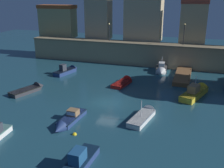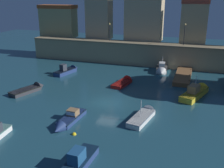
# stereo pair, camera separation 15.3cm
# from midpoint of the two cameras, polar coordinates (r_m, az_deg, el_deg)

# --- Properties ---
(ground_plane) EXTENTS (108.57, 108.57, 0.00)m
(ground_plane) POSITION_cam_midpoint_polar(r_m,az_deg,el_deg) (33.39, -1.13, -4.02)
(ground_plane) COLOR #1E4756
(quay_wall) EXTENTS (44.03, 3.07, 4.19)m
(quay_wall) POSITION_cam_midpoint_polar(r_m,az_deg,el_deg) (50.74, 6.09, 6.44)
(quay_wall) COLOR #9E8966
(quay_wall) RESTS_ON ground
(old_town_backdrop) EXTENTS (44.09, 4.95, 9.43)m
(old_town_backdrop) POSITION_cam_midpoint_polar(r_m,az_deg,el_deg) (53.20, 6.22, 13.39)
(old_town_backdrop) COLOR #989263
(old_town_backdrop) RESTS_ON ground
(pier_dock) EXTENTS (2.40, 9.32, 0.70)m
(pier_dock) POSITION_cam_midpoint_polar(r_m,az_deg,el_deg) (44.37, 14.72, 1.68)
(pier_dock) COLOR brown
(pier_dock) RESTS_ON ground
(quay_lamp_0) EXTENTS (0.32, 0.32, 3.30)m
(quay_lamp_0) POSITION_cam_midpoint_polar(r_m,az_deg,el_deg) (51.62, -0.68, 11.59)
(quay_lamp_0) COLOR black
(quay_lamp_0) RESTS_ON quay_wall
(quay_lamp_1) EXTENTS (0.32, 0.32, 3.72)m
(quay_lamp_1) POSITION_cam_midpoint_polar(r_m,az_deg,el_deg) (49.00, 15.01, 10.85)
(quay_lamp_1) COLOR black
(quay_lamp_1) RESTS_ON quay_wall
(moored_boat_0) EXTENTS (4.03, 7.40, 3.25)m
(moored_boat_0) POSITION_cam_midpoint_polar(r_m,az_deg,el_deg) (37.50, 17.46, -1.46)
(moored_boat_0) COLOR gold
(moored_boat_0) RESTS_ON ground
(moored_boat_1) EXTENTS (2.72, 5.60, 2.10)m
(moored_boat_1) POSITION_cam_midpoint_polar(r_m,az_deg,el_deg) (46.20, -9.47, 2.91)
(moored_boat_1) COLOR navy
(moored_boat_1) RESTS_ON ground
(moored_boat_3) EXTENTS (2.52, 5.87, 2.84)m
(moored_boat_3) POSITION_cam_midpoint_polar(r_m,az_deg,el_deg) (29.81, 6.91, -6.47)
(moored_boat_3) COLOR white
(moored_boat_3) RESTS_ON ground
(moored_boat_4) EXTENTS (1.67, 5.51, 1.55)m
(moored_boat_4) POSITION_cam_midpoint_polar(r_m,az_deg,el_deg) (28.56, -9.51, -7.73)
(moored_boat_4) COLOR navy
(moored_boat_4) RESTS_ON ground
(moored_boat_7) EXTENTS (2.43, 5.33, 1.49)m
(moored_boat_7) POSITION_cam_midpoint_polar(r_m,az_deg,el_deg) (40.50, 2.61, 0.54)
(moored_boat_7) COLOR red
(moored_boat_7) RESTS_ON ground
(moored_boat_8) EXTENTS (3.21, 5.55, 1.54)m
(moored_boat_8) POSITION_cam_midpoint_polar(r_m,az_deg,el_deg) (38.93, -16.90, -1.01)
(moored_boat_8) COLOR #333338
(moored_boat_8) RESTS_ON ground
(moored_boat_9) EXTENTS (2.37, 5.48, 2.93)m
(moored_boat_9) POSITION_cam_midpoint_polar(r_m,az_deg,el_deg) (46.60, 10.37, 3.08)
(moored_boat_9) COLOR silver
(moored_boat_9) RESTS_ON ground
(mooring_buoy_0) EXTENTS (0.44, 0.44, 0.44)m
(mooring_buoy_0) POSITION_cam_midpoint_polar(r_m,az_deg,el_deg) (26.61, -8.13, -10.60)
(mooring_buoy_0) COLOR yellow
(mooring_buoy_0) RESTS_ON ground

